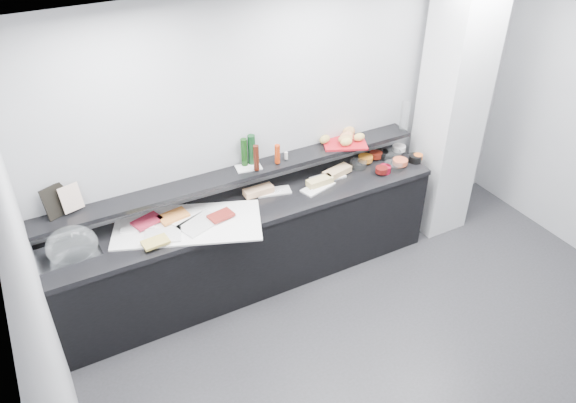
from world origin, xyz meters
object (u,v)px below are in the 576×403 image
cloche_base (67,255)px  carafe (405,116)px  bread_tray (345,143)px  sandwich_plate_mid (318,187)px  condiment_tray (249,167)px  framed_print (55,201)px

cloche_base → carafe: bearing=-0.4°
cloche_base → bread_tray: 2.68m
cloche_base → sandwich_plate_mid: cloche_base is taller
cloche_base → condiment_tray: (1.66, 0.18, 0.24)m
cloche_base → carafe: 3.37m
sandwich_plate_mid → condiment_tray: size_ratio=1.48×
carafe → sandwich_plate_mid: bearing=-170.1°
sandwich_plate_mid → condiment_tray: (-0.58, 0.25, 0.25)m
framed_print → cloche_base: bearing=-121.7°
sandwich_plate_mid → framed_print: bearing=157.0°
sandwich_plate_mid → carafe: bearing=-5.3°
condiment_tray → carafe: 1.69m
sandwich_plate_mid → framed_print: 2.26m
sandwich_plate_mid → condiment_tray: 0.68m
condiment_tray → bread_tray: 1.01m
sandwich_plate_mid → bread_tray: size_ratio=0.82×
cloche_base → carafe: size_ratio=1.63×
sandwich_plate_mid → framed_print: framed_print is taller
sandwich_plate_mid → carafe: (1.10, 0.19, 0.39)m
cloche_base → bread_tray: bread_tray is taller
framed_print → condiment_tray: 1.63m
cloche_base → sandwich_plate_mid: (2.24, -0.07, -0.01)m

